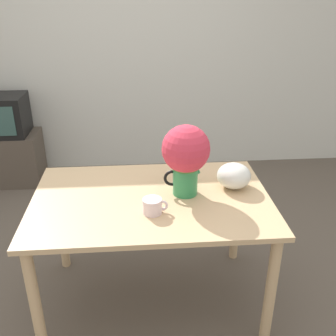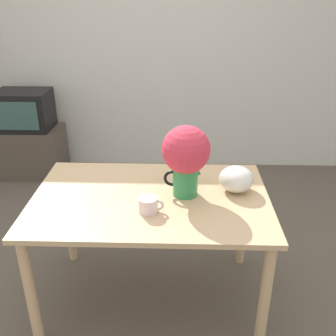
{
  "view_description": "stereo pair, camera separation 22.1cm",
  "coord_description": "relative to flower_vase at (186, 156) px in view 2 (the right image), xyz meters",
  "views": [
    {
      "loc": [
        0.07,
        -2.04,
        1.87
      ],
      "look_at": [
        0.23,
        -0.05,
        0.93
      ],
      "focal_mm": 42.0,
      "sensor_mm": 36.0,
      "label": 1
    },
    {
      "loc": [
        0.29,
        -2.05,
        1.87
      ],
      "look_at": [
        0.23,
        -0.05,
        0.93
      ],
      "focal_mm": 42.0,
      "sensor_mm": 36.0,
      "label": 2
    }
  ],
  "objects": [
    {
      "name": "white_bowl",
      "position": [
        0.3,
        0.06,
        -0.17
      ],
      "size": [
        0.2,
        0.2,
        0.15
      ],
      "color": "silver",
      "rests_on": "table"
    },
    {
      "name": "tv_stand",
      "position": [
        -1.6,
        1.76,
        -0.74
      ],
      "size": [
        0.69,
        0.4,
        0.52
      ],
      "color": "#4C4238",
      "rests_on": "ground_plane"
    },
    {
      "name": "wall_back",
      "position": [
        -0.33,
        2.1,
        0.3
      ],
      "size": [
        8.0,
        0.05,
        2.6
      ],
      "color": "silver",
      "rests_on": "ground_plane"
    },
    {
      "name": "table",
      "position": [
        -0.2,
        -0.03,
        -0.34
      ],
      "size": [
        1.36,
        0.9,
        0.76
      ],
      "color": "tan",
      "rests_on": "ground_plane"
    },
    {
      "name": "flower_vase",
      "position": [
        0.0,
        0.0,
        0.0
      ],
      "size": [
        0.27,
        0.27,
        0.42
      ],
      "color": "#2D844C",
      "rests_on": "table"
    },
    {
      "name": "ground_plane",
      "position": [
        -0.33,
        0.05,
        -1.0
      ],
      "size": [
        12.0,
        12.0,
        0.0
      ],
      "primitive_type": "plane",
      "color": "brown"
    },
    {
      "name": "coffee_mug",
      "position": [
        -0.2,
        -0.2,
        -0.2
      ],
      "size": [
        0.14,
        0.1,
        0.08
      ],
      "color": "silver",
      "rests_on": "table"
    },
    {
      "name": "tv_set",
      "position": [
        -1.6,
        1.76,
        -0.29
      ],
      "size": [
        0.53,
        0.4,
        0.39
      ],
      "color": "black",
      "rests_on": "tv_stand"
    }
  ]
}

